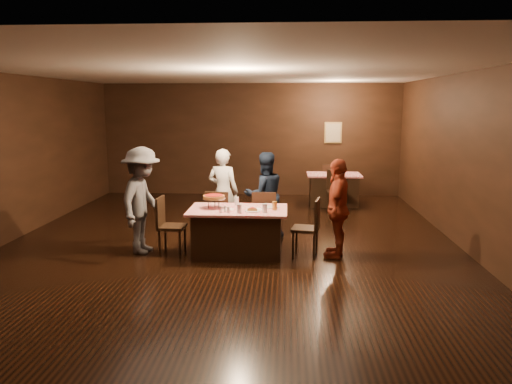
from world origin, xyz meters
TOP-DOWN VIEW (x-y plane):
  - room at (0.00, 0.01)m, footprint 10.00×10.04m
  - main_table at (0.19, -0.57)m, footprint 1.60×1.00m
  - back_table at (2.13, 3.67)m, footprint 1.30×0.90m
  - chair_far_left at (-0.21, 0.18)m, footprint 0.48×0.48m
  - chair_far_right at (0.59, 0.18)m, footprint 0.42×0.42m
  - chair_end_left at (-0.91, -0.57)m, footprint 0.44×0.44m
  - chair_end_right at (1.29, -0.57)m, footprint 0.49×0.49m
  - chair_back_near at (2.13, 2.97)m, footprint 0.43×0.43m
  - chair_back_far at (2.13, 4.27)m, footprint 0.50×0.50m
  - diner_white_jacket at (-0.22, 0.72)m, footprint 0.68×0.54m
  - diner_navy_hoodie at (0.57, 0.57)m, footprint 0.94×0.84m
  - diner_grey_knit at (-1.41, -0.52)m, footprint 0.80×1.22m
  - diner_red_shirt at (1.81, -0.57)m, footprint 0.60×1.01m
  - pizza_stand at (-0.21, -0.52)m, footprint 0.38×0.38m
  - plate_with_slice at (0.44, -0.75)m, footprint 0.25×0.25m
  - plate_empty at (0.74, -0.42)m, footprint 0.25×0.25m
  - glass_front_left at (0.24, -0.87)m, footprint 0.08×0.08m
  - glass_front_right at (0.64, -0.82)m, footprint 0.08×0.08m
  - glass_amber at (0.79, -0.62)m, footprint 0.08×0.08m
  - glass_back at (0.14, -0.27)m, footprint 0.08×0.08m
  - condiments at (0.01, -0.85)m, footprint 0.17×0.10m
  - napkin_center at (0.49, -0.57)m, footprint 0.19×0.19m
  - napkin_left at (0.04, -0.62)m, footprint 0.21×0.21m

SIDE VIEW (x-z plane):
  - main_table at x=0.19m, z-range 0.00..0.77m
  - back_table at x=2.13m, z-range 0.00..0.77m
  - chair_far_left at x=-0.21m, z-range 0.00..0.95m
  - chair_far_right at x=0.59m, z-range 0.00..0.95m
  - chair_end_left at x=-0.91m, z-range 0.00..0.95m
  - chair_end_right at x=1.29m, z-range 0.00..0.95m
  - chair_back_near at x=2.13m, z-range 0.00..0.95m
  - chair_back_far at x=2.13m, z-range 0.00..0.95m
  - napkin_center at x=0.49m, z-range 0.77..0.78m
  - napkin_left at x=0.04m, z-range 0.77..0.78m
  - plate_empty at x=0.74m, z-range 0.77..0.78m
  - plate_with_slice at x=0.44m, z-range 0.76..0.83m
  - diner_navy_hoodie at x=0.57m, z-range 0.00..1.59m
  - diner_red_shirt at x=1.81m, z-range 0.00..1.61m
  - condiments at x=0.01m, z-range 0.77..0.87m
  - diner_white_jacket at x=-0.22m, z-range 0.00..1.64m
  - glass_front_left at x=0.24m, z-range 0.77..0.91m
  - glass_front_right at x=0.64m, z-range 0.77..0.91m
  - glass_amber at x=0.79m, z-range 0.77..0.91m
  - glass_back at x=0.14m, z-range 0.77..0.91m
  - diner_grey_knit at x=-1.41m, z-range 0.00..1.77m
  - pizza_stand at x=-0.21m, z-range 0.84..1.06m
  - room at x=0.00m, z-range 0.63..3.65m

